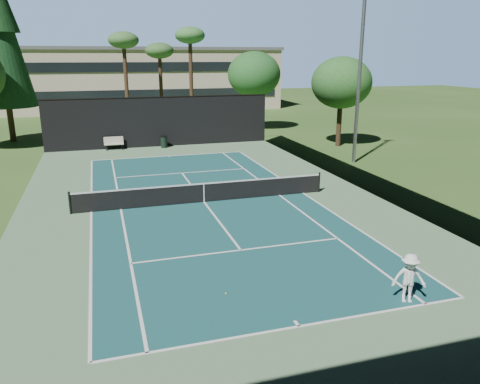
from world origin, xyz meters
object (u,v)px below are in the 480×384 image
Objects in this scene: tennis_ball_c at (187,189)px; trash_bin at (164,142)px; park_bench at (114,143)px; tennis_net at (204,192)px; tennis_ball_d at (148,190)px; player at (409,278)px; tennis_ball_a at (226,293)px; tennis_ball_b at (191,193)px.

trash_bin is at bearing 87.72° from tennis_ball_c.
tennis_ball_c is at bearing -75.36° from park_bench.
tennis_ball_c is (-0.37, 2.62, -0.52)m from tennis_net.
tennis_ball_d is 12.54m from trash_bin.
park_bench is (-7.48, 27.21, -0.23)m from player.
trash_bin is at bearing 77.83° from tennis_ball_d.
tennis_ball_a is 0.76× the size of tennis_ball_b.
tennis_ball_c is 13.49m from park_bench.
tennis_ball_d is 0.07× the size of trash_bin.
tennis_net is 12.12m from player.
tennis_ball_b is at bearing -76.02° from park_bench.
player is at bearing -72.26° from tennis_net.
player is 1.03× the size of park_bench.
tennis_ball_c is 12.74m from trash_bin.
player is at bearing -73.22° from tennis_ball_b.
tennis_ball_a is at bearing -178.47° from player.
tennis_ball_c reaches higher than tennis_ball_d.
tennis_net is at bearing -81.87° from tennis_ball_c.
park_bench is 1.59× the size of trash_bin.
tennis_ball_b is at bearing 84.45° from tennis_ball_a.
player reaches higher than tennis_ball_c.
tennis_ball_d is at bearing -102.17° from trash_bin.
tennis_ball_a is 12.20m from tennis_ball_c.
tennis_ball_a is at bearing -93.61° from trash_bin.
tennis_ball_b and tennis_ball_c have the same top height.
tennis_net is at bearing 81.42° from tennis_ball_a.
tennis_ball_b is 1.01× the size of tennis_ball_c.
trash_bin is at bearing -4.69° from park_bench.
park_bench is at bearing 95.77° from tennis_ball_d.
park_bench reaches higher than tennis_ball_b.
trash_bin is (-3.56, 26.88, -0.29)m from player.
player is 14.75m from tennis_ball_c.
tennis_net is 4.01m from tennis_ball_d.
trash_bin reaches higher than tennis_ball_c.
park_bench is at bearing 103.98° from tennis_ball_b.
park_bench is (-1.27, 12.58, 0.51)m from tennis_ball_d.
tennis_ball_d is at bearing 149.84° from tennis_ball_b.
tennis_net is 2.69m from tennis_ball_c.
tennis_ball_b is at bearing -87.23° from tennis_ball_c.
tennis_net is 8.34× the size of player.
tennis_ball_c is (1.07, 12.15, 0.01)m from tennis_ball_a.
trash_bin is at bearing 89.51° from tennis_net.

